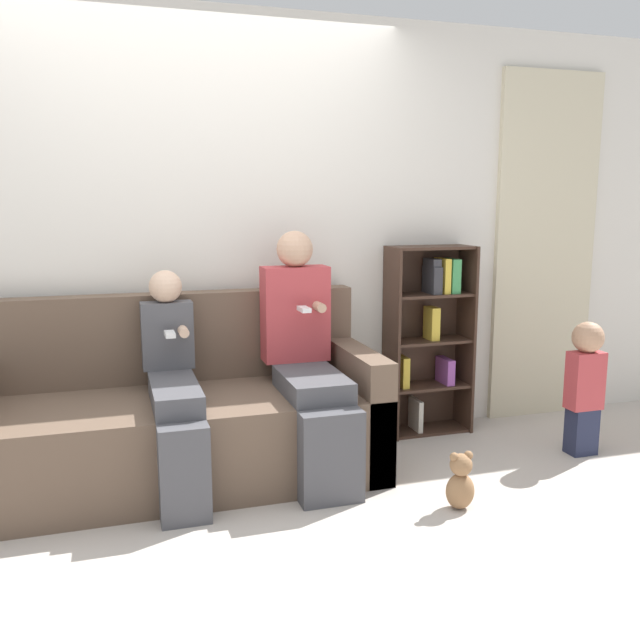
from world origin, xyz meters
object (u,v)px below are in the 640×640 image
object	(u,v)px
couch	(179,422)
child_seated	(174,384)
adult_seated	(307,352)
teddy_bear	(460,482)
bookshelf	(428,333)
toddler_standing	(585,381)

from	to	relation	value
couch	child_seated	bearing A→B (deg)	-101.71
adult_seated	teddy_bear	world-z (taller)	adult_seated
couch	bookshelf	bearing A→B (deg)	11.24
bookshelf	teddy_bear	size ratio (longest dim) A/B	4.14
adult_seated	teddy_bear	xyz separation A→B (m)	(0.57, -0.68, -0.54)
toddler_standing	bookshelf	size ratio (longest dim) A/B	0.66
toddler_standing	teddy_bear	size ratio (longest dim) A/B	2.74
bookshelf	child_seated	bearing A→B (deg)	-164.07
child_seated	teddy_bear	xyz separation A→B (m)	(1.29, -0.63, -0.43)
teddy_bear	bookshelf	bearing A→B (deg)	72.11
couch	adult_seated	xyz separation A→B (m)	(0.68, -0.10, 0.36)
child_seated	bookshelf	bearing A→B (deg)	15.93
child_seated	bookshelf	size ratio (longest dim) A/B	0.93
adult_seated	teddy_bear	bearing A→B (deg)	-49.93
child_seated	toddler_standing	size ratio (longest dim) A/B	1.40
couch	child_seated	size ratio (longest dim) A/B	1.90
child_seated	bookshelf	distance (m)	1.71
child_seated	teddy_bear	size ratio (longest dim) A/B	3.84
adult_seated	bookshelf	size ratio (longest dim) A/B	1.09
adult_seated	bookshelf	bearing A→B (deg)	24.08
adult_seated	child_seated	size ratio (longest dim) A/B	1.18
bookshelf	teddy_bear	distance (m)	1.26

